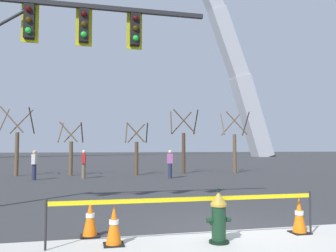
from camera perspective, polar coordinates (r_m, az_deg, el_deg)
The scene contains 16 objects.
ground_plane at distance 7.77m, azimuth 10.18°, elevation -16.44°, with size 240.00×240.00×0.00m, color #333335.
fire_hydrant at distance 6.62m, azimuth 8.29°, elevation -14.59°, with size 0.46×0.48×0.99m.
caution_tape_barrier at distance 6.62m, azimuth 3.48°, elevation -13.50°, with size 5.08×0.09×0.86m.
traffic_cone_by_hydrant at distance 6.51m, azimuth -8.86°, elevation -15.76°, with size 0.36×0.36×0.73m.
traffic_cone_mid_sidewalk at distance 7.18m, azimuth -12.64°, elevation -14.55°, with size 0.36×0.36×0.73m.
traffic_cone_curb_edge at distance 7.76m, azimuth 20.71°, elevation -13.58°, with size 0.36×0.36×0.73m.
traffic_signal_gantry at distance 10.11m, azimuth -24.28°, elevation 12.05°, with size 7.82×0.44×6.00m.
monument_arch at distance 63.62m, azimuth -10.08°, elevation 16.52°, with size 61.68×3.12×53.57m.
tree_far_left at distance 23.32m, azimuth -23.53°, elevation -2.94°, with size 1.94×1.95×4.20m.
tree_left_mid at distance 22.63m, azimuth -15.64°, elevation -4.07°, with size 1.55×1.56×3.33m.
tree_center_left at distance 22.15m, azimuth -5.20°, elevation -4.23°, with size 1.54×1.55×3.30m.
tree_center_right at distance 23.59m, azimuth 2.55°, elevation -3.15°, with size 1.97×1.98×4.28m.
tree_right_mid at distance 24.52m, azimuth 10.83°, elevation -3.20°, with size 1.93×1.94×4.18m.
pedestrian_walking_left at distance 19.78m, azimuth 0.34°, elevation -6.21°, with size 0.39×0.30×1.59m.
pedestrian_standing_center at distance 20.28m, azimuth -13.65°, elevation -6.05°, with size 0.24×0.36×1.59m.
pedestrian_walking_right at distance 20.07m, azimuth -21.08°, elevation -5.94°, with size 0.28×0.38×1.59m.
Camera 1 is at (-2.98, -6.96, 1.74)m, focal length 37.19 mm.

